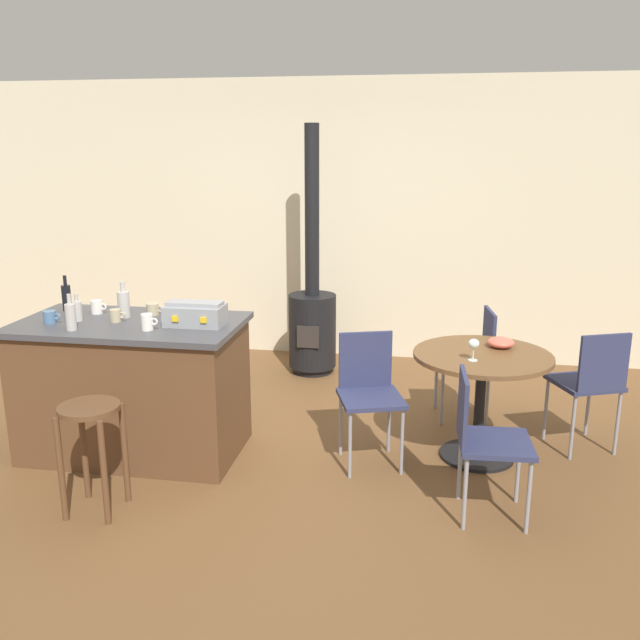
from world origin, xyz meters
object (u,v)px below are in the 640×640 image
cup_0 (50,317)px  cup_2 (153,309)px  bottle_2 (67,297)px  cup_4 (116,316)px  dining_table (481,379)px  wooden_stool (91,433)px  folding_chair_right (483,434)px  bottle_1 (71,316)px  toolbox (195,314)px  serving_bowl (501,342)px  wine_glass (474,344)px  cup_3 (147,322)px  bottle_3 (124,304)px  folding_chair_far (472,355)px  wood_stove (312,315)px  cup_1 (97,307)px  folding_chair_near (591,380)px  bottle_0 (77,310)px  folding_chair_left (369,388)px  kitchen_island (134,387)px

cup_0 → cup_2: bearing=29.3°
bottle_2 → cup_4: size_ratio=2.28×
dining_table → wooden_stool: bearing=-154.0°
folding_chair_right → bottle_1: 2.63m
toolbox → serving_bowl: bearing=13.3°
folding_chair_right → bottle_1: size_ratio=3.63×
wine_glass → bottle_1: bearing=-171.1°
cup_2 → cup_3: cup_3 is taller
bottle_2 → serving_bowl: bearing=4.5°
bottle_3 → serving_bowl: (2.54, 0.35, -0.25)m
toolbox → cup_4: bearing=-179.4°
folding_chair_far → wood_stove: (-1.41, 0.88, 0.04)m
cup_1 → cup_4: (0.23, -0.19, -0.00)m
cup_4 → wine_glass: cup_4 is taller
cup_3 → cup_4: cup_3 is taller
wood_stove → bottle_1: 2.48m
cup_3 → bottle_2: bearing=152.8°
dining_table → cup_4: (-2.42, -0.31, 0.41)m
folding_chair_near → folding_chair_far: (-0.77, 0.48, -0.01)m
bottle_0 → wood_stove: bearing=57.0°
toolbox → cup_2: bearing=150.9°
cup_0 → wine_glass: cup_0 is taller
wood_stove → bottle_0: size_ratio=12.24×
folding_chair_near → bottle_3: (-3.16, -0.40, 0.50)m
cup_1 → bottle_1: bearing=-83.3°
bottle_3 → wine_glass: (2.34, 0.03, -0.18)m
cup_1 → wine_glass: size_ratio=0.79×
toolbox → cup_2: size_ratio=3.08×
folding_chair_near → toolbox: toolbox is taller
wooden_stool → cup_1: 1.17m
cup_0 → serving_bowl: cup_0 is taller
wooden_stool → dining_table: size_ratio=0.72×
toolbox → bottle_0: bottle_0 is taller
folding_chair_right → cup_4: cup_4 is taller
wood_stove → cup_3: bearing=-108.5°
folding_chair_left → folding_chair_right: folding_chair_left is taller
folding_chair_left → cup_3: cup_3 is taller
wine_glass → folding_chair_right: bearing=-86.2°
wooden_stool → folding_chair_near: 3.25m
wooden_stool → wood_stove: wood_stove is taller
toolbox → cup_3: bearing=-146.5°
wooden_stool → folding_chair_right: folding_chair_right is taller
toolbox → cup_4: (-0.55, -0.01, -0.03)m
folding_chair_right → toolbox: toolbox is taller
folding_chair_near → cup_0: (-3.57, -0.64, 0.45)m
kitchen_island → wooden_stool: 0.80m
wood_stove → cup_2: wood_stove is taller
toolbox → cup_1: bearing=166.7°
cup_4 → dining_table: bearing=7.2°
toolbox → bottle_0: bearing=-178.0°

